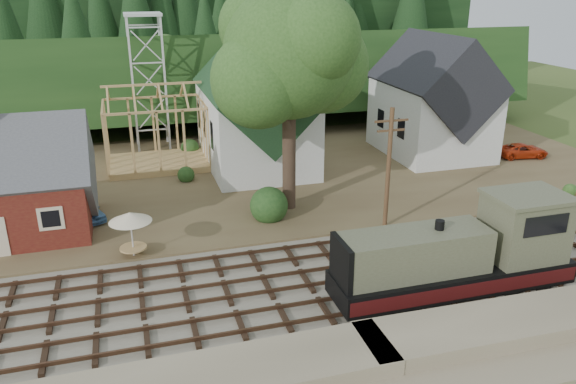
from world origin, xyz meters
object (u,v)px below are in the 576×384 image
object	(u,v)px
car_red	(523,151)
patio_set	(130,219)
locomotive	(463,255)
car_blue	(87,210)

from	to	relation	value
car_red	patio_set	world-z (taller)	patio_set
locomotive	car_blue	bearing A→B (deg)	141.58
car_red	patio_set	xyz separation A→B (m)	(-33.87, -9.83, 1.66)
locomotive	car_red	xyz separation A→B (m)	(18.00, 18.34, -1.26)
locomotive	patio_set	bearing A→B (deg)	151.82
car_red	car_blue	bearing A→B (deg)	104.13
car_blue	car_red	bearing A→B (deg)	-19.24
patio_set	locomotive	bearing A→B (deg)	-28.18
car_blue	patio_set	bearing A→B (deg)	-91.08
car_blue	patio_set	xyz separation A→B (m)	(2.76, -6.27, 1.65)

